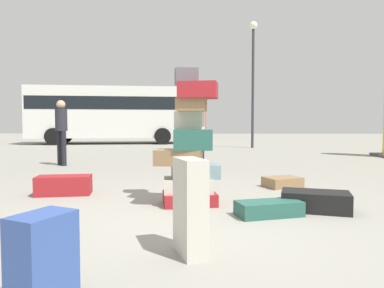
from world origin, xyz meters
The scene contains 12 objects.
ground_plane centered at (0.00, 0.00, 0.00)m, with size 80.00×80.00×0.00m, color gray.
suitcase_tower centered at (0.00, 0.48, 0.69)m, with size 0.85×0.66×1.81m.
suitcase_black_left_side centered at (1.54, 0.19, 0.12)m, with size 0.79×0.43×0.24m, color black.
suitcase_navy_right_side centered at (-0.70, -2.18, 0.27)m, with size 0.23×0.34×0.54m, color #334F99.
suitcase_brown_behind_tower centered at (1.49, 1.83, 0.08)m, with size 0.58×0.42×0.17m, color olive.
suitcase_cream_foreground_near centered at (0.10, -1.32, 0.39)m, with size 0.18×0.39×0.78m, color beige.
suitcase_teal_foreground_far centered at (0.94, -0.07, 0.09)m, with size 0.74×0.33×0.17m, color #26594C.
suitcase_maroon_upright_blue centered at (-1.91, 1.04, 0.14)m, with size 0.78×0.37×0.28m, color maroon.
person_bearded_onlooker centered at (-3.53, 4.80, 1.01)m, with size 0.30×0.30×1.68m.
person_tourist_with_camera centered at (0.05, 4.84, 0.99)m, with size 0.30×0.32×1.66m.
parked_bus centered at (-5.24, 15.72, 1.83)m, with size 9.08×3.91×3.15m.
lamp_post centered at (2.31, 12.32, 3.80)m, with size 0.36×0.36×5.78m.
Camera 1 is at (0.24, -4.10, 1.04)m, focal length 32.96 mm.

